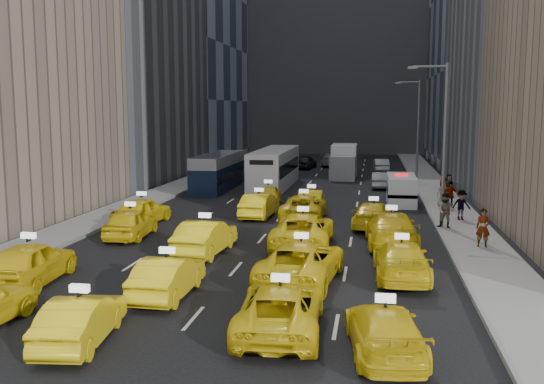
{
  "coord_description": "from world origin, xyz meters",
  "views": [
    {
      "loc": [
        5.49,
        -21.79,
        6.6
      ],
      "look_at": [
        0.03,
        10.92,
        2.0
      ],
      "focal_mm": 40.0,
      "sensor_mm": 36.0,
      "label": 1
    }
  ],
  "objects_px": {
    "taxi_3": "(385,330)",
    "double_decker": "(218,172)",
    "city_bus": "(275,168)",
    "taxi_1": "(81,319)",
    "pedestrian_0": "(483,228)",
    "taxi_2": "(280,309)",
    "nypd_van": "(401,190)",
    "box_truck": "(344,161)"
  },
  "relations": [
    {
      "from": "taxi_3",
      "to": "double_decker",
      "type": "xyz_separation_m",
      "value": [
        -12.86,
        31.96,
        0.74
      ]
    },
    {
      "from": "city_bus",
      "to": "taxi_3",
      "type": "bearing_deg",
      "value": -71.11
    },
    {
      "from": "city_bus",
      "to": "taxi_1",
      "type": "bearing_deg",
      "value": -85.06
    },
    {
      "from": "taxi_3",
      "to": "pedestrian_0",
      "type": "xyz_separation_m",
      "value": [
        4.75,
        13.05,
        0.39
      ]
    },
    {
      "from": "taxi_2",
      "to": "city_bus",
      "type": "relative_size",
      "value": 0.42
    },
    {
      "from": "taxi_2",
      "to": "taxi_3",
      "type": "distance_m",
      "value": 3.21
    },
    {
      "from": "taxi_3",
      "to": "nypd_van",
      "type": "height_order",
      "value": "nypd_van"
    },
    {
      "from": "taxi_1",
      "to": "city_bus",
      "type": "xyz_separation_m",
      "value": [
        -0.08,
        34.68,
        0.89
      ]
    },
    {
      "from": "box_truck",
      "to": "city_bus",
      "type": "bearing_deg",
      "value": -129.61
    },
    {
      "from": "box_truck",
      "to": "pedestrian_0",
      "type": "relative_size",
      "value": 3.89
    },
    {
      "from": "nypd_van",
      "to": "box_truck",
      "type": "distance_m",
      "value": 16.43
    },
    {
      "from": "taxi_2",
      "to": "city_bus",
      "type": "xyz_separation_m",
      "value": [
        -5.52,
        32.94,
        0.86
      ]
    },
    {
      "from": "taxi_3",
      "to": "double_decker",
      "type": "distance_m",
      "value": 34.46
    },
    {
      "from": "taxi_2",
      "to": "nypd_van",
      "type": "distance_m",
      "value": 25.76
    },
    {
      "from": "city_bus",
      "to": "pedestrian_0",
      "type": "relative_size",
      "value": 6.89
    },
    {
      "from": "nypd_van",
      "to": "pedestrian_0",
      "type": "distance_m",
      "value": 13.76
    },
    {
      "from": "taxi_1",
      "to": "pedestrian_0",
      "type": "distance_m",
      "value": 19.03
    },
    {
      "from": "nypd_van",
      "to": "city_bus",
      "type": "xyz_separation_m",
      "value": [
        -10.11,
        7.6,
        0.61
      ]
    },
    {
      "from": "taxi_3",
      "to": "nypd_van",
      "type": "relative_size",
      "value": 0.9
    },
    {
      "from": "nypd_van",
      "to": "pedestrian_0",
      "type": "height_order",
      "value": "nypd_van"
    },
    {
      "from": "double_decker",
      "to": "box_truck",
      "type": "distance_m",
      "value": 14.1
    },
    {
      "from": "box_truck",
      "to": "nypd_van",
      "type": "bearing_deg",
      "value": -79.33
    },
    {
      "from": "taxi_3",
      "to": "box_truck",
      "type": "distance_m",
      "value": 42.3
    },
    {
      "from": "nypd_van",
      "to": "city_bus",
      "type": "relative_size",
      "value": 0.41
    },
    {
      "from": "box_truck",
      "to": "taxi_3",
      "type": "bearing_deg",
      "value": -91.76
    },
    {
      "from": "taxi_1",
      "to": "box_truck",
      "type": "distance_m",
      "value": 43.15
    },
    {
      "from": "taxi_1",
      "to": "pedestrian_0",
      "type": "relative_size",
      "value": 2.29
    },
    {
      "from": "taxi_1",
      "to": "taxi_2",
      "type": "bearing_deg",
      "value": -169.29
    },
    {
      "from": "taxi_3",
      "to": "pedestrian_0",
      "type": "height_order",
      "value": "pedestrian_0"
    },
    {
      "from": "nypd_van",
      "to": "box_truck",
      "type": "bearing_deg",
      "value": 102.45
    },
    {
      "from": "taxi_3",
      "to": "taxi_1",
      "type": "bearing_deg",
      "value": -3.48
    },
    {
      "from": "nypd_van",
      "to": "city_bus",
      "type": "height_order",
      "value": "city_bus"
    },
    {
      "from": "taxi_1",
      "to": "double_decker",
      "type": "height_order",
      "value": "double_decker"
    },
    {
      "from": "taxi_1",
      "to": "nypd_van",
      "type": "bearing_deg",
      "value": -117.33
    },
    {
      "from": "taxi_2",
      "to": "taxi_3",
      "type": "height_order",
      "value": "taxi_2"
    },
    {
      "from": "nypd_van",
      "to": "double_decker",
      "type": "xyz_separation_m",
      "value": [
        -14.44,
        5.52,
        0.44
      ]
    },
    {
      "from": "taxi_2",
      "to": "taxi_3",
      "type": "xyz_separation_m",
      "value": [
        3.02,
        -1.1,
        -0.06
      ]
    },
    {
      "from": "box_truck",
      "to": "pedestrian_0",
      "type": "bearing_deg",
      "value": -80.86
    },
    {
      "from": "taxi_2",
      "to": "double_decker",
      "type": "xyz_separation_m",
      "value": [
        -9.85,
        30.86,
        0.68
      ]
    },
    {
      "from": "box_truck",
      "to": "taxi_2",
      "type": "bearing_deg",
      "value": -95.85
    },
    {
      "from": "nypd_van",
      "to": "taxi_1",
      "type": "bearing_deg",
      "value": -114.57
    },
    {
      "from": "taxi_1",
      "to": "city_bus",
      "type": "height_order",
      "value": "city_bus"
    }
  ]
}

